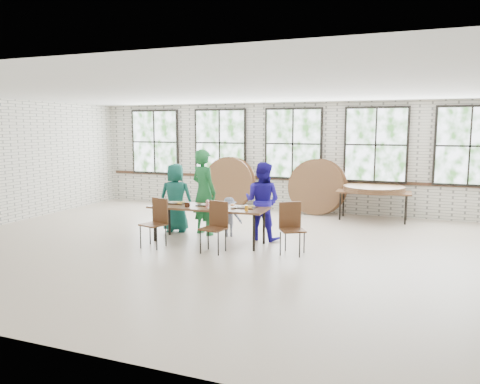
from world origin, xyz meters
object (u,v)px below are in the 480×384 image
(chair_near_right, at_px, (216,222))
(storage_table, at_px, (374,193))
(chair_near_left, at_px, (157,218))
(dining_table, at_px, (208,209))

(chair_near_right, xyz_separation_m, storage_table, (2.45, 4.17, 0.13))
(chair_near_left, relative_size, storage_table, 0.52)
(dining_table, distance_m, storage_table, 4.60)
(dining_table, xyz_separation_m, storage_table, (2.88, 3.59, -0.00))
(dining_table, bearing_deg, chair_near_right, -55.59)
(dining_table, height_order, chair_near_left, chair_near_left)
(dining_table, bearing_deg, storage_table, 49.45)
(storage_table, bearing_deg, chair_near_right, -123.22)
(dining_table, xyz_separation_m, chair_near_left, (-0.81, -0.65, -0.13))
(dining_table, distance_m, chair_near_left, 1.05)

